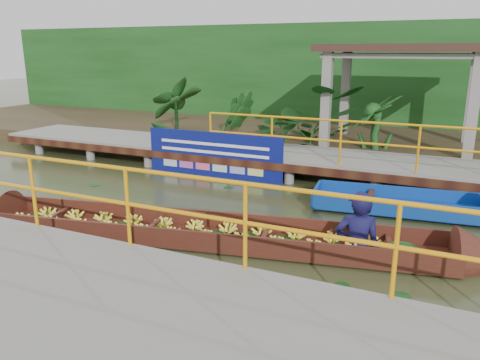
% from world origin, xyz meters
% --- Properties ---
extents(ground, '(80.00, 80.00, 0.00)m').
position_xyz_m(ground, '(0.00, 0.00, 0.00)').
color(ground, '#31371B').
rests_on(ground, ground).
extents(land_strip, '(30.00, 8.00, 0.45)m').
position_xyz_m(land_strip, '(0.00, 7.50, 0.23)').
color(land_strip, '#332B19').
rests_on(land_strip, ground).
extents(far_dock, '(16.00, 2.06, 1.66)m').
position_xyz_m(far_dock, '(0.02, 3.43, 0.48)').
color(far_dock, gray).
rests_on(far_dock, ground).
extents(near_dock, '(18.00, 2.40, 1.73)m').
position_xyz_m(near_dock, '(1.00, -4.20, 0.30)').
color(near_dock, gray).
rests_on(near_dock, ground).
extents(pavilion, '(4.40, 3.00, 3.00)m').
position_xyz_m(pavilion, '(3.00, 6.30, 2.82)').
color(pavilion, gray).
rests_on(pavilion, ground).
extents(foliage_backdrop, '(30.00, 0.80, 4.00)m').
position_xyz_m(foliage_backdrop, '(0.00, 10.00, 2.00)').
color(foliage_backdrop, '#143E13').
rests_on(foliage_backdrop, ground).
extents(vendor_boat, '(9.44, 2.66, 2.31)m').
position_xyz_m(vendor_boat, '(1.35, -1.10, 0.29)').
color(vendor_boat, '#3A170F').
rests_on(vendor_boat, ground).
extents(moored_blue_boat, '(3.83, 1.36, 0.89)m').
position_xyz_m(moored_blue_boat, '(4.49, 1.68, 0.16)').
color(moored_blue_boat, navy).
rests_on(moored_blue_boat, ground).
extents(blue_banner, '(3.63, 0.04, 1.14)m').
position_xyz_m(blue_banner, '(-0.90, 2.48, 0.56)').
color(blue_banner, navy).
rests_on(blue_banner, ground).
extents(tropical_plants, '(14.16, 1.16, 1.45)m').
position_xyz_m(tropical_plants, '(2.25, 5.30, 1.17)').
color(tropical_plants, '#143E13').
rests_on(tropical_plants, ground).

